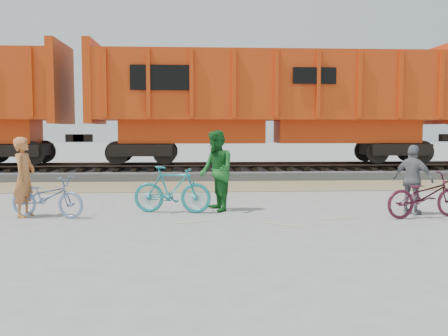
{
  "coord_description": "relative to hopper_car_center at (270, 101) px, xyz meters",
  "views": [
    {
      "loc": [
        -0.96,
        -10.78,
        1.87
      ],
      "look_at": [
        -0.24,
        1.5,
        0.92
      ],
      "focal_mm": 40.0,
      "sensor_mm": 36.0,
      "label": 1
    }
  ],
  "objects": [
    {
      "name": "ground",
      "position": [
        -2.03,
        -9.0,
        -3.01
      ],
      "size": [
        120.0,
        120.0,
        0.0
      ],
      "primitive_type": "plane",
      "color": "#9E9E99",
      "rests_on": "ground"
    },
    {
      "name": "gravel_strip",
      "position": [
        -2.03,
        -3.5,
        -3.0
      ],
      "size": [
        120.0,
        3.0,
        0.02
      ],
      "primitive_type": "cube",
      "color": "tan",
      "rests_on": "ground"
    },
    {
      "name": "ballast_bed",
      "position": [
        -2.03,
        0.0,
        -2.86
      ],
      "size": [
        120.0,
        4.0,
        0.3
      ],
      "primitive_type": "cube",
      "color": "slate",
      "rests_on": "ground"
    },
    {
      "name": "track",
      "position": [
        -2.03,
        0.0,
        -2.53
      ],
      "size": [
        120.0,
        2.6,
        0.24
      ],
      "color": "black",
      "rests_on": "ballast_bed"
    },
    {
      "name": "hopper_car_center",
      "position": [
        0.0,
        0.0,
        0.0
      ],
      "size": [
        14.0,
        3.13,
        4.65
      ],
      "color": "black",
      "rests_on": "track"
    },
    {
      "name": "bicycle_blue",
      "position": [
        -6.13,
        -9.05,
        -2.56
      ],
      "size": [
        1.79,
        1.05,
        0.89
      ],
      "primitive_type": "imported",
      "rotation": [
        0.0,
        0.0,
        1.28
      ],
      "color": "#738FC3",
      "rests_on": "ground"
    },
    {
      "name": "bicycle_teal",
      "position": [
        -3.5,
        -8.63,
        -2.48
      ],
      "size": [
        1.82,
        0.8,
        1.06
      ],
      "primitive_type": "imported",
      "rotation": [
        0.0,
        0.0,
        1.39
      ],
      "color": "teal",
      "rests_on": "ground"
    },
    {
      "name": "bicycle_maroon",
      "position": [
        1.9,
        -9.55,
        -2.52
      ],
      "size": [
        1.92,
        1.0,
        0.96
      ],
      "primitive_type": "imported",
      "rotation": [
        0.0,
        0.0,
        1.78
      ],
      "color": "#4C1527",
      "rests_on": "ground"
    },
    {
      "name": "person_solo",
      "position": [
        -6.63,
        -8.95,
        -2.15
      ],
      "size": [
        0.48,
        0.67,
        1.71
      ],
      "primitive_type": "imported",
      "rotation": [
        0.0,
        0.0,
        1.45
      ],
      "color": "#BE6F39",
      "rests_on": "ground"
    },
    {
      "name": "person_man",
      "position": [
        -2.5,
        -8.43,
        -2.07
      ],
      "size": [
        0.93,
        1.07,
        1.86
      ],
      "primitive_type": "imported",
      "rotation": [
        0.0,
        0.0,
        -1.29
      ],
      "color": "#1B6523",
      "rests_on": "ground"
    },
    {
      "name": "person_woman",
      "position": [
        1.8,
        -9.15,
        -2.24
      ],
      "size": [
        0.87,
        0.93,
        1.54
      ],
      "primitive_type": "imported",
      "rotation": [
        0.0,
        0.0,
        2.27
      ],
      "color": "slate",
      "rests_on": "ground"
    }
  ]
}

